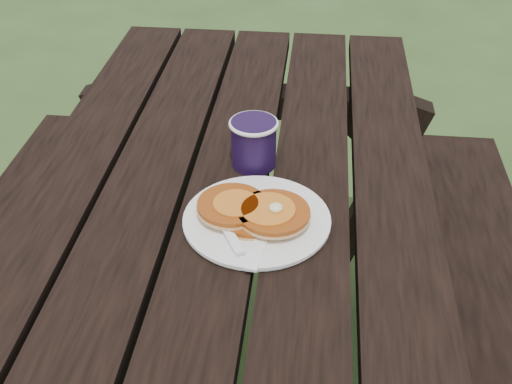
# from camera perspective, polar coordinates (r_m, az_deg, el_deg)

# --- Properties ---
(plate) EXTENTS (0.28, 0.28, 0.01)m
(plate) POSITION_cam_1_polar(r_m,az_deg,el_deg) (1.08, 0.07, -2.54)
(plate) COLOR white
(plate) RESTS_ON picnic_table
(pancake_stack) EXTENTS (0.19, 0.13, 0.04)m
(pancake_stack) POSITION_cam_1_polar(r_m,az_deg,el_deg) (1.07, -0.20, -1.72)
(pancake_stack) COLOR #9E4511
(pancake_stack) RESTS_ON plate
(knife) EXTENTS (0.04, 0.18, 0.00)m
(knife) POSITION_cam_1_polar(r_m,az_deg,el_deg) (1.04, 0.66, -3.72)
(knife) COLOR white
(knife) RESTS_ON plate
(fork) EXTENTS (0.10, 0.16, 0.01)m
(fork) POSITION_cam_1_polar(r_m,az_deg,el_deg) (1.04, -2.44, -3.60)
(fork) COLOR white
(fork) RESTS_ON plate
(coffee_cup) EXTENTS (0.09, 0.09, 0.09)m
(coffee_cup) POSITION_cam_1_polar(r_m,az_deg,el_deg) (1.20, -0.21, 4.61)
(coffee_cup) COLOR black
(coffee_cup) RESTS_ON picnic_table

